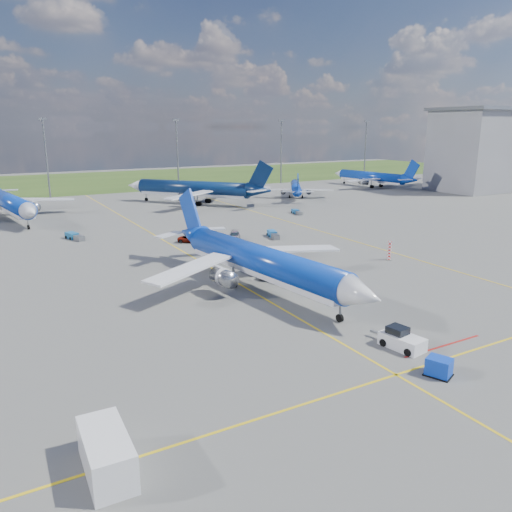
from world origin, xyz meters
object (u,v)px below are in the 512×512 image
bg_jet_n (194,204)px  bg_jet_ene (371,187)px  service_car_b (190,239)px  baggage_tug_w (273,235)px  warning_post (389,251)px  main_airliner (261,289)px  service_van (106,454)px  uld_container (439,367)px  service_car_c (234,236)px  baggage_tug_e (297,212)px  bg_jet_ne (296,197)px  baggage_tug_c (74,236)px  pushback_tug (401,340)px  bg_jet_nnw (12,220)px

bg_jet_n → bg_jet_ene: size_ratio=1.19×
bg_jet_ene → service_car_b: (-86.71, -49.50, 0.63)m
baggage_tug_w → warning_post: bearing=-55.8°
main_airliner → service_van: size_ratio=7.24×
service_van → main_airliner: bearing=47.1°
uld_container → baggage_tug_w: (15.84, 52.77, -0.26)m
service_car_c → main_airliner: bearing=-80.3°
main_airliner → baggage_tug_w: bearing=48.6°
bg_jet_ene → uld_container: 137.16m
baggage_tug_e → main_airliner: bearing=-118.7°
bg_jet_ne → baggage_tug_e: bearing=88.4°
baggage_tug_w → baggage_tug_e: baggage_tug_w is taller
warning_post → service_van: (-49.93, -28.45, -0.24)m
baggage_tug_e → bg_jet_ene: bearing=41.8°
service_car_c → baggage_tug_e: 30.95m
service_car_b → service_car_c: service_car_c is taller
baggage_tug_c → bg_jet_ne: bearing=5.0°
baggage_tug_w → main_airliner: bearing=-107.1°
bg_jet_n → main_airliner: 75.12m
pushback_tug → baggage_tug_c: size_ratio=1.10×
warning_post → bg_jet_ene: bg_jet_ene is taller
pushback_tug → service_car_b: pushback_tug is taller
baggage_tug_w → baggage_tug_e: (18.38, 19.57, -0.07)m
service_car_b → baggage_tug_w: (15.21, -3.48, -0.12)m
bg_jet_ne → service_car_c: bearing=77.1°
bg_jet_ene → baggage_tug_e: 62.76m
warning_post → pushback_tug: bearing=-131.9°
service_car_c → baggage_tug_c: (-25.78, 14.35, -0.14)m
main_airliner → service_car_b: bearing=78.4°
bg_jet_nnw → service_van: size_ratio=7.35×
bg_jet_n → baggage_tug_c: bearing=0.4°
bg_jet_nnw → service_van: (-1.27, -95.94, 1.26)m
main_airliner → baggage_tug_c: (-15.52, 42.10, 0.54)m
service_car_c → baggage_tug_w: (7.12, -2.02, -0.16)m
bg_jet_ne → baggage_tug_w: (-34.68, -44.36, 0.51)m
service_van → service_car_c: 64.28m
bg_jet_n → service_car_b: bg_jet_n is taller
bg_jet_ene → pushback_tug: (-86.10, -100.23, 0.78)m
baggage_tug_w → baggage_tug_e: bearing=63.7°
main_airliner → pushback_tug: main_airliner is taller
warning_post → bg_jet_ne: bg_jet_ne is taller
service_van → baggage_tug_w: (42.78, 51.45, -0.74)m
service_van → baggage_tug_c: (9.88, 67.83, -0.72)m
baggage_tug_w → pushback_tug: bearing=-90.3°
baggage_tug_e → bg_jet_nnw: bearing=167.0°
warning_post → bg_jet_nnw: bg_jet_nnw is taller
warning_post → service_van: 57.47m
bg_jet_ene → baggage_tug_w: bg_jet_ene is taller
pushback_tug → baggage_tug_w: (14.59, 47.25, -0.27)m
baggage_tug_c → service_car_b: bearing=-53.5°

